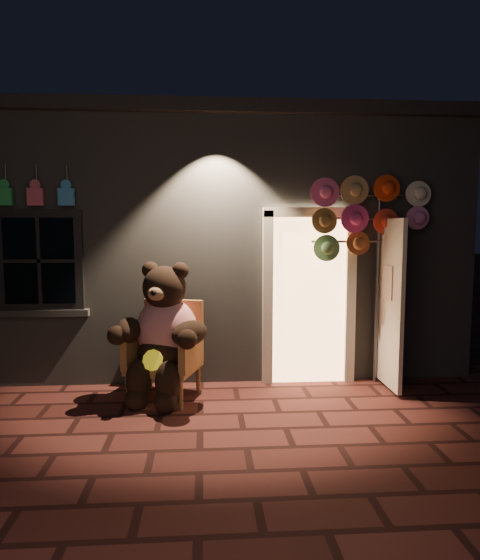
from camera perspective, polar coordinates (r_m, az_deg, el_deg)
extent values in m
plane|color=#592722|center=(5.03, -4.57, -16.79)|extent=(60.00, 60.00, 0.00)
cube|color=slate|center=(8.64, -4.44, 4.08)|extent=(7.00, 5.00, 3.30)
cube|color=black|center=(8.75, -4.54, 15.48)|extent=(7.30, 5.30, 0.16)
cube|color=black|center=(6.41, -21.83, 2.06)|extent=(1.00, 0.10, 1.20)
cube|color=black|center=(6.38, -21.91, 2.04)|extent=(0.82, 0.06, 1.02)
cube|color=slate|center=(6.48, -21.61, -3.50)|extent=(1.10, 0.14, 0.08)
cube|color=#E6A167|center=(6.31, 7.82, -2.18)|extent=(0.92, 0.10, 2.10)
cube|color=beige|center=(6.19, 3.17, -2.30)|extent=(0.12, 0.12, 2.20)
cube|color=beige|center=(6.40, 12.45, -2.15)|extent=(0.12, 0.12, 2.20)
cube|color=beige|center=(6.21, 8.04, 7.67)|extent=(1.16, 0.12, 0.12)
cube|color=beige|center=(6.20, 16.71, -2.53)|extent=(0.05, 0.80, 2.00)
cube|color=green|center=(6.45, -25.31, 8.60)|extent=(0.18, 0.07, 0.20)
cylinder|color=#59595E|center=(6.52, -25.22, 10.78)|extent=(0.02, 0.02, 0.25)
cube|color=#BF4E5D|center=(6.33, -22.32, 8.79)|extent=(0.18, 0.07, 0.20)
cylinder|color=#59595E|center=(6.41, -22.25, 11.00)|extent=(0.02, 0.02, 0.25)
cube|color=#3888C4|center=(6.23, -19.23, 8.95)|extent=(0.18, 0.07, 0.20)
cylinder|color=#59595E|center=(6.31, -19.17, 11.19)|extent=(0.02, 0.02, 0.25)
cube|color=olive|center=(5.82, -8.66, -9.66)|extent=(0.89, 0.86, 0.10)
cube|color=olive|center=(6.01, -7.57, -5.61)|extent=(0.71, 0.30, 0.72)
cube|color=olive|center=(5.89, -11.84, -7.48)|extent=(0.27, 0.61, 0.41)
cube|color=olive|center=(5.63, -5.57, -8.00)|extent=(0.27, 0.61, 0.41)
cylinder|color=olive|center=(5.76, -12.66, -12.16)|extent=(0.05, 0.05, 0.33)
cylinder|color=olive|center=(5.52, -6.79, -12.87)|extent=(0.05, 0.05, 0.33)
cylinder|color=olive|center=(6.25, -10.24, -10.63)|extent=(0.05, 0.05, 0.33)
cylinder|color=olive|center=(6.03, -4.80, -11.18)|extent=(0.05, 0.05, 0.33)
ellipsoid|color=red|center=(5.77, -8.36, -5.70)|extent=(0.86, 0.77, 0.76)
ellipsoid|color=black|center=(5.74, -8.65, -8.04)|extent=(0.72, 0.66, 0.36)
sphere|color=black|center=(5.64, -8.64, -0.86)|extent=(0.61, 0.61, 0.49)
sphere|color=black|center=(5.72, -10.21, 1.13)|extent=(0.19, 0.19, 0.19)
sphere|color=black|center=(5.58, -6.85, 1.07)|extent=(0.19, 0.19, 0.19)
ellipsoid|color=#987145|center=(5.44, -9.54, -1.57)|extent=(0.22, 0.19, 0.15)
ellipsoid|color=black|center=(5.70, -12.62, -5.60)|extent=(0.29, 0.50, 0.28)
ellipsoid|color=black|center=(5.42, -5.78, -6.09)|extent=(0.52, 0.56, 0.28)
ellipsoid|color=black|center=(5.60, -11.52, -11.16)|extent=(0.28, 0.28, 0.47)
ellipsoid|color=black|center=(5.47, -8.26, -11.53)|extent=(0.28, 0.28, 0.47)
sphere|color=black|center=(5.60, -11.77, -13.20)|extent=(0.25, 0.25, 0.25)
sphere|color=black|center=(5.47, -8.48, -13.62)|extent=(0.25, 0.25, 0.25)
cylinder|color=yellow|center=(5.47, -9.95, -9.02)|extent=(0.25, 0.16, 0.22)
cylinder|color=#59595E|center=(6.42, 15.41, -0.32)|extent=(0.04, 0.04, 2.52)
cylinder|color=#59595E|center=(6.28, 13.31, 9.41)|extent=(1.12, 0.03, 0.03)
cylinder|color=#59595E|center=(6.27, 13.25, 6.86)|extent=(1.12, 0.03, 0.03)
cylinder|color=#59595E|center=(6.28, 13.19, 4.30)|extent=(1.12, 0.03, 0.03)
cylinder|color=pink|center=(6.12, 9.75, 10.02)|extent=(0.32, 0.11, 0.32)
cylinder|color=tan|center=(6.19, 13.22, 9.90)|extent=(0.32, 0.11, 0.32)
cylinder|color=red|center=(6.28, 16.61, 9.75)|extent=(0.32, 0.11, 0.32)
cylinder|color=#F8E9CE|center=(6.48, 19.55, 9.54)|extent=(0.32, 0.11, 0.32)
cylinder|color=olive|center=(6.08, 9.76, 6.96)|extent=(0.32, 0.11, 0.32)
cylinder|color=#CE387D|center=(6.15, 13.23, 6.88)|extent=(0.32, 0.11, 0.32)
cylinder|color=red|center=(6.32, 16.32, 6.77)|extent=(0.32, 0.11, 0.32)
cylinder|color=pink|center=(6.44, 19.56, 6.65)|extent=(0.32, 0.11, 0.32)
cylinder|color=#679C54|center=(6.05, 9.77, 3.87)|extent=(0.32, 0.11, 0.32)
cylinder|color=brown|center=(6.21, 12.99, 3.86)|extent=(0.32, 0.11, 0.32)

